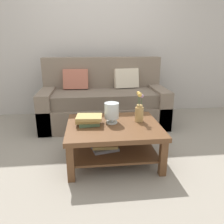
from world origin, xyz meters
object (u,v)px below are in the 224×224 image
at_px(couch, 104,102).
at_px(flower_pitcher, 139,111).
at_px(coffee_table, 113,135).
at_px(glass_hurricane_vase, 112,111).
at_px(book_stack_main, 89,120).

xyz_separation_m(couch, flower_pitcher, (0.32, -1.14, 0.19)).
distance_m(coffee_table, flower_pitcher, 0.41).
bearing_deg(coffee_table, glass_hurricane_vase, 95.09).
xyz_separation_m(coffee_table, book_stack_main, (-0.26, 0.03, 0.18)).
relative_size(coffee_table, glass_hurricane_vase, 4.40).
bearing_deg(book_stack_main, glass_hurricane_vase, 7.49).
bearing_deg(couch, glass_hurricane_vase, -89.76).
relative_size(couch, flower_pitcher, 5.69).
xyz_separation_m(coffee_table, flower_pitcher, (0.31, 0.08, 0.24)).
relative_size(coffee_table, book_stack_main, 3.44).
distance_m(coffee_table, glass_hurricane_vase, 0.26).
bearing_deg(coffee_table, book_stack_main, 173.74).
relative_size(couch, book_stack_main, 6.59).
xyz_separation_m(glass_hurricane_vase, flower_pitcher, (0.32, 0.02, -0.01)).
height_order(couch, book_stack_main, couch).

